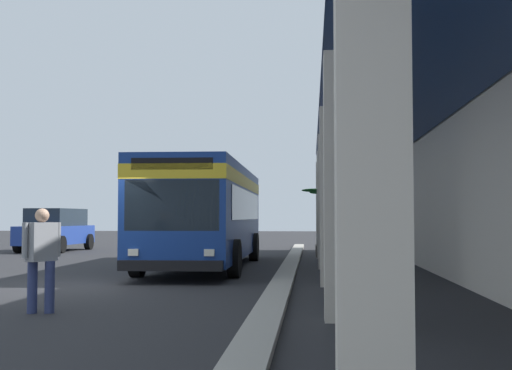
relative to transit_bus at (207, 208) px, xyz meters
The scene contains 6 objects.
ground 8.84m from the transit_bus, 45.95° to the left, with size 120.00×120.00×0.00m, color #262628.
curb_strip 4.38m from the transit_bus, 41.24° to the left, with size 36.37×0.50×0.12m, color #9E998E.
transit_bus is the anchor object (origin of this frame).
parked_suv_blue 12.52m from the transit_bus, 136.95° to the right, with size 4.87×2.34×1.97m.
pedestrian 10.29m from the transit_bus, ahead, with size 0.57×0.45×1.71m.
potted_palm 7.06m from the transit_bus, 145.46° to the left, with size 1.57×1.88×2.73m.
Camera 1 is at (14.75, 5.12, 1.57)m, focal length 46.48 mm.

